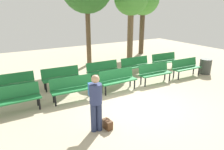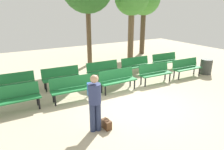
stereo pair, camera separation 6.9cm
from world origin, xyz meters
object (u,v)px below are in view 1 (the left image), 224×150
(bench_r1_c2, at_px, (103,70))
(visitor_with_backpack, at_px, (96,100))
(bench_r0_c1, at_px, (72,87))
(tree_3, at_px, (143,0))
(bench_r0_c3, at_px, (155,72))
(bench_r1_c4, at_px, (165,60))
(bench_r0_c4, at_px, (186,66))
(bench_r1_c0, at_px, (13,83))
(tree_2, at_px, (131,0))
(handbag, at_px, (107,124))
(bench_r1_c3, at_px, (136,65))
(bench_r0_c2, at_px, (118,79))
(bench_r1_c1, at_px, (61,76))
(bench_r0_c0, at_px, (15,97))
(trash_bin, at_px, (205,66))

(bench_r1_c2, height_order, visitor_with_backpack, visitor_with_backpack)
(bench_r0_c1, distance_m, tree_3, 9.59)
(bench_r0_c3, relative_size, bench_r1_c4, 1.00)
(bench_r0_c4, distance_m, bench_r1_c0, 7.91)
(tree_2, bearing_deg, handbag, -129.47)
(bench_r1_c2, xyz_separation_m, bench_r1_c3, (1.87, -0.06, 0.00))
(bench_r0_c4, height_order, bench_r1_c4, same)
(bench_r0_c2, bearing_deg, bench_r1_c2, 86.19)
(bench_r1_c1, height_order, tree_2, tree_2)
(bench_r1_c2, xyz_separation_m, bench_r1_c4, (3.86, -0.10, 0.00))
(bench_r0_c2, xyz_separation_m, bench_r1_c1, (-1.93, 1.48, 0.00))
(bench_r0_c0, height_order, tree_3, tree_3)
(tree_3, bearing_deg, bench_r0_c2, -135.25)
(bench_r0_c3, relative_size, bench_r1_c3, 1.00)
(bench_r0_c4, bearing_deg, bench_r1_c3, 143.70)
(bench_r0_c3, distance_m, bench_r1_c4, 2.43)
(bench_r1_c3, height_order, trash_bin, bench_r1_c3)
(bench_r1_c3, bearing_deg, tree_3, 51.20)
(tree_3, bearing_deg, bench_r0_c4, -104.64)
(bench_r0_c4, height_order, visitor_with_backpack, visitor_with_backpack)
(bench_r1_c3, distance_m, trash_bin, 3.66)
(bench_r0_c2, distance_m, bench_r1_c0, 4.11)
(bench_r1_c0, bearing_deg, handbag, -60.04)
(bench_r0_c1, xyz_separation_m, handbag, (0.18, -2.34, -0.37))
(bench_r0_c4, distance_m, trash_bin, 1.27)
(bench_r0_c0, distance_m, visitor_with_backpack, 2.98)
(tree_2, xyz_separation_m, trash_bin, (1.91, -4.16, -3.36))
(tree_2, height_order, trash_bin, tree_2)
(bench_r0_c4, bearing_deg, bench_r1_c0, 169.37)
(bench_r0_c1, distance_m, bench_r1_c1, 1.45)
(bench_r0_c0, distance_m, bench_r0_c3, 5.86)
(trash_bin, bearing_deg, bench_r1_c4, 125.53)
(bench_r1_c0, height_order, visitor_with_backpack, visitor_with_backpack)
(tree_3, height_order, trash_bin, tree_3)
(bench_r1_c4, relative_size, handbag, 4.80)
(bench_r1_c3, bearing_deg, tree_2, 63.79)
(bench_r1_c4, height_order, trash_bin, bench_r1_c4)
(bench_r1_c1, relative_size, handbag, 4.80)
(bench_r0_c0, height_order, handbag, bench_r0_c0)
(bench_r0_c2, relative_size, tree_3, 0.32)
(bench_r0_c1, height_order, bench_r0_c2, same)
(bench_r0_c1, relative_size, bench_r0_c4, 1.01)
(bench_r0_c0, distance_m, bench_r1_c3, 6.00)
(bench_r1_c1, xyz_separation_m, bench_r1_c2, (2.02, -0.02, 0.00))
(bench_r0_c1, relative_size, bench_r1_c3, 1.00)
(bench_r1_c3, relative_size, handbag, 4.79)
(bench_r0_c4, bearing_deg, bench_r1_c1, 166.39)
(bench_r1_c4, bearing_deg, bench_r1_c0, -178.81)
(trash_bin, bearing_deg, bench_r0_c2, 176.16)
(bench_r0_c2, xyz_separation_m, bench_r0_c3, (1.97, -0.05, 0.00))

